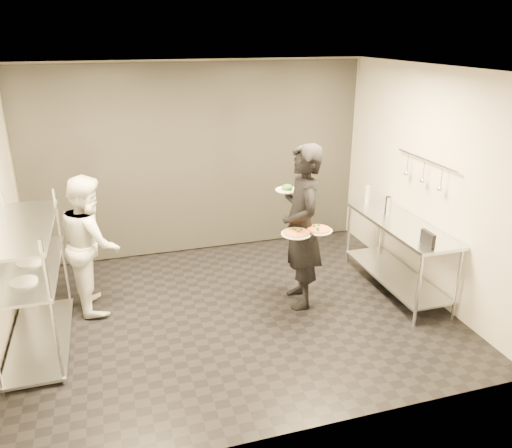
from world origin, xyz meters
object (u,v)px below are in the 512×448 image
object	(u,v)px
prep_counter	(399,244)
bottle_clear	(389,206)
pizza_plate_near	(296,233)
waiter	(302,228)
pos_monitor	(428,239)
bottle_dark	(388,205)
salad_plate	(287,188)
pass_rack	(30,280)
bottle_green	(368,194)
pizza_plate_far	(318,230)
chef	(91,243)

from	to	relation	value
prep_counter	bottle_clear	xyz separation A→B (m)	(-0.00, 0.30, 0.41)
pizza_plate_near	waiter	bearing A→B (deg)	55.86
pos_monitor	bottle_dark	world-z (taller)	bottle_dark
waiter	pos_monitor	distance (m)	1.42
salad_plate	waiter	bearing A→B (deg)	-70.43
pass_rack	bottle_green	distance (m)	4.37
pizza_plate_far	prep_counter	bearing A→B (deg)	8.44
pizza_plate_near	bottle_dark	bearing A→B (deg)	20.33
prep_counter	pos_monitor	world-z (taller)	pos_monitor
waiter	pos_monitor	size ratio (longest dim) A/B	8.63
bottle_dark	prep_counter	bearing A→B (deg)	-88.83
pos_monitor	bottle_dark	xyz separation A→B (m)	(0.11, 1.04, 0.04)
prep_counter	salad_plate	xyz separation A→B (m)	(-1.42, 0.29, 0.78)
salad_plate	pos_monitor	world-z (taller)	salad_plate
pos_monitor	bottle_green	xyz separation A→B (m)	(0.08, 1.52, 0.04)
chef	bottle_dark	bearing A→B (deg)	-102.63
pass_rack	bottle_clear	world-z (taller)	pass_rack
bottle_clear	bottle_dark	bearing A→B (deg)	105.08
pass_rack	pizza_plate_far	distance (m)	3.14
bottle_clear	bottle_green	bearing A→B (deg)	94.72
salad_plate	bottle_clear	distance (m)	1.47
pizza_plate_near	bottle_clear	xyz separation A→B (m)	(1.49, 0.53, -0.01)
prep_counter	waiter	bearing A→B (deg)	179.15
prep_counter	bottle_clear	distance (m)	0.51
waiter	bottle_dark	world-z (taller)	waiter
waiter	pos_monitor	bearing A→B (deg)	65.51
pizza_plate_near	pizza_plate_far	size ratio (longest dim) A/B	1.06
chef	pos_monitor	xyz separation A→B (m)	(3.61, -1.39, 0.18)
chef	prep_counter	bearing A→B (deg)	-107.51
prep_counter	bottle_dark	size ratio (longest dim) A/B	7.55
pizza_plate_near	pizza_plate_far	xyz separation A→B (m)	(0.29, 0.05, -0.01)
chef	pizza_plate_near	world-z (taller)	chef
pass_rack	bottle_dark	bearing A→B (deg)	4.33
pass_rack	pos_monitor	world-z (taller)	pass_rack
pos_monitor	pizza_plate_near	bearing A→B (deg)	161.99
bottle_dark	pizza_plate_near	bearing A→B (deg)	-159.67
pass_rack	pizza_plate_far	size ratio (longest dim) A/B	4.97
pizza_plate_far	bottle_clear	world-z (taller)	bottle_clear
pass_rack	pizza_plate_near	world-z (taller)	pass_rack
pass_rack	prep_counter	distance (m)	4.33
chef	pizza_plate_near	distance (m)	2.42
pass_rack	chef	distance (m)	0.90
prep_counter	bottle_dark	bearing A→B (deg)	91.17
pass_rack	prep_counter	bearing A→B (deg)	0.03
chef	bottle_clear	size ratio (longest dim) A/B	7.19
pass_rack	bottle_green	xyz separation A→B (m)	(4.29, 0.80, 0.27)
waiter	salad_plate	world-z (taller)	waiter
prep_counter	pos_monitor	size ratio (longest dim) A/B	7.81
bottle_green	bottle_dark	distance (m)	0.48
pizza_plate_far	salad_plate	size ratio (longest dim) A/B	1.14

